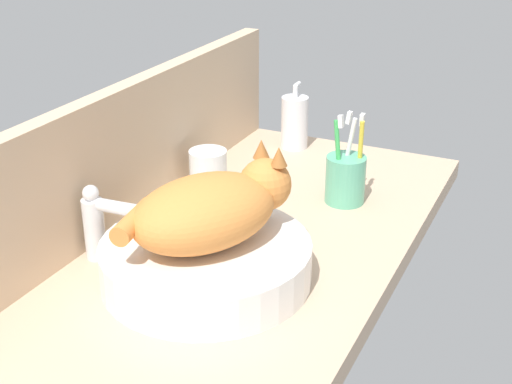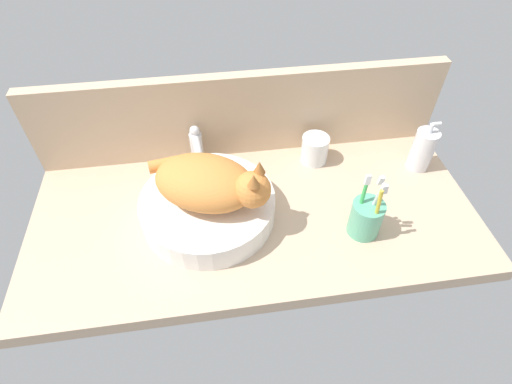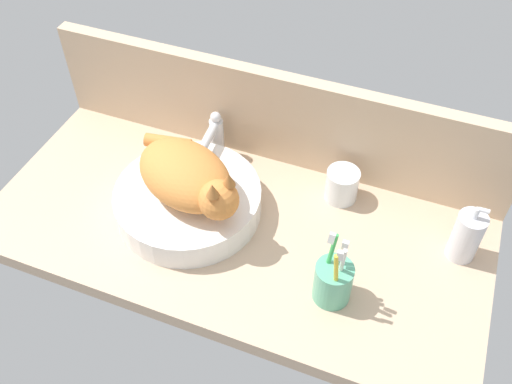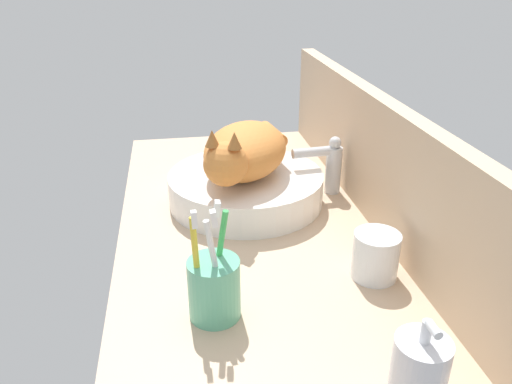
{
  "view_description": "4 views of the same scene",
  "coord_description": "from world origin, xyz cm",
  "px_view_note": "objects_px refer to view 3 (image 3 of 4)",
  "views": [
    {
      "loc": [
        -98.6,
        -50.31,
        61.79
      ],
      "look_at": [
        3.73,
        -1.49,
        9.58
      ],
      "focal_mm": 50.0,
      "sensor_mm": 36.0,
      "label": 1
    },
    {
      "loc": [
        -9.52,
        -68.69,
        79.95
      ],
      "look_at": [
        -0.05,
        -3.49,
        10.77
      ],
      "focal_mm": 28.0,
      "sensor_mm": 36.0,
      "label": 2
    },
    {
      "loc": [
        35.25,
        -77.34,
        102.88
      ],
      "look_at": [
        3.22,
        4.84,
        7.57
      ],
      "focal_mm": 40.0,
      "sensor_mm": 36.0,
      "label": 3
    },
    {
      "loc": [
        87.9,
        -14.58,
        50.22
      ],
      "look_at": [
        -0.11,
        0.28,
        7.85
      ],
      "focal_mm": 35.0,
      "sensor_mm": 36.0,
      "label": 4
    }
  ],
  "objects_px": {
    "faucet": "(215,135)",
    "toothbrush_cup": "(333,281)",
    "cat": "(188,178)",
    "water_glass": "(342,186)",
    "soap_dispenser": "(466,236)",
    "sink_basin": "(188,202)"
  },
  "relations": [
    {
      "from": "soap_dispenser",
      "to": "water_glass",
      "type": "bearing_deg",
      "value": 166.39
    },
    {
      "from": "water_glass",
      "to": "soap_dispenser",
      "type": "bearing_deg",
      "value": -13.61
    },
    {
      "from": "faucet",
      "to": "water_glass",
      "type": "relative_size",
      "value": 1.65
    },
    {
      "from": "sink_basin",
      "to": "soap_dispenser",
      "type": "xyz_separation_m",
      "value": [
        0.62,
        0.11,
        0.03
      ]
    },
    {
      "from": "sink_basin",
      "to": "water_glass",
      "type": "xyz_separation_m",
      "value": [
        0.32,
        0.18,
        0.0
      ]
    },
    {
      "from": "soap_dispenser",
      "to": "toothbrush_cup",
      "type": "bearing_deg",
      "value": -138.58
    },
    {
      "from": "toothbrush_cup",
      "to": "soap_dispenser",
      "type": "bearing_deg",
      "value": 41.42
    },
    {
      "from": "soap_dispenser",
      "to": "toothbrush_cup",
      "type": "distance_m",
      "value": 0.32
    },
    {
      "from": "sink_basin",
      "to": "cat",
      "type": "bearing_deg",
      "value": -21.8
    },
    {
      "from": "cat",
      "to": "water_glass",
      "type": "bearing_deg",
      "value": 30.71
    },
    {
      "from": "sink_basin",
      "to": "cat",
      "type": "relative_size",
      "value": 1.14
    },
    {
      "from": "cat",
      "to": "faucet",
      "type": "xyz_separation_m",
      "value": [
        -0.03,
        0.21,
        -0.05
      ]
    },
    {
      "from": "cat",
      "to": "water_glass",
      "type": "relative_size",
      "value": 3.65
    },
    {
      "from": "sink_basin",
      "to": "water_glass",
      "type": "distance_m",
      "value": 0.37
    },
    {
      "from": "sink_basin",
      "to": "toothbrush_cup",
      "type": "xyz_separation_m",
      "value": [
        0.38,
        -0.1,
        0.02
      ]
    },
    {
      "from": "cat",
      "to": "toothbrush_cup",
      "type": "distance_m",
      "value": 0.39
    },
    {
      "from": "soap_dispenser",
      "to": "water_glass",
      "type": "relative_size",
      "value": 1.91
    },
    {
      "from": "cat",
      "to": "toothbrush_cup",
      "type": "relative_size",
      "value": 1.61
    },
    {
      "from": "faucet",
      "to": "toothbrush_cup",
      "type": "distance_m",
      "value": 0.5
    },
    {
      "from": "sink_basin",
      "to": "cat",
      "type": "xyz_separation_m",
      "value": [
        0.01,
        -0.01,
        0.09
      ]
    },
    {
      "from": "faucet",
      "to": "toothbrush_cup",
      "type": "relative_size",
      "value": 0.73
    },
    {
      "from": "sink_basin",
      "to": "cat",
      "type": "height_order",
      "value": "cat"
    }
  ]
}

